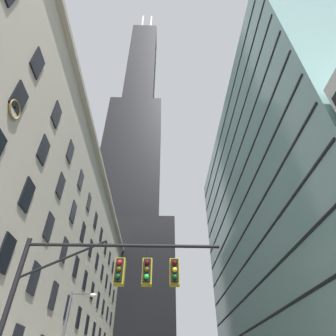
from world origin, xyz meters
The scene contains 4 objects.
station_building centered at (-19.38, 28.53, 14.51)m, with size 17.44×69.06×29.07m.
dark_skyscraper centered at (-12.31, 72.77, 54.38)m, with size 29.05×29.05×187.80m.
glass_office_midrise centered at (18.09, 31.89, 23.75)m, with size 14.29×53.97×47.51m.
traffic_signal_mast centered at (-3.54, 2.61, 4.97)m, with size 8.29×0.63×6.62m.
Camera 1 is at (-1.58, -8.92, 1.77)m, focal length 30.03 mm.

